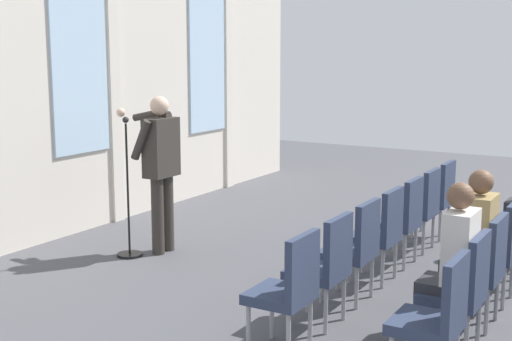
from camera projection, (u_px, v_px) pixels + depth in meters
rear_partition at (78, 74)px, 8.67m from camera, size 10.29×0.14×3.89m
speaker at (160, 163)px, 7.85m from camera, size 0.50×0.69×1.76m
mic_stand at (129, 227)px, 7.80m from camera, size 0.28×0.28×1.55m
chair_r0_c0 at (289, 285)px, 5.27m from camera, size 0.46×0.44×0.94m
chair_r0_c1 at (325, 263)px, 5.81m from camera, size 0.46×0.44×0.94m
chair_r0_c2 at (356, 245)px, 6.36m from camera, size 0.46×0.44×0.94m
chair_r0_c3 at (381, 229)px, 6.90m from camera, size 0.46×0.44×0.94m
chair_r0_c4 at (403, 216)px, 7.45m from camera, size 0.46×0.44×0.94m
chair_r0_c5 at (421, 205)px, 7.99m from camera, size 0.46×0.44×0.94m
chair_r0_c6 at (438, 195)px, 8.54m from camera, size 0.46×0.44×0.94m
chair_r1_c0 at (437, 314)px, 4.71m from camera, size 0.46×0.44×0.94m
chair_r1_c1 at (462, 286)px, 5.25m from camera, size 0.46×0.44×0.94m
audience_r1_c1 at (453, 259)px, 5.26m from camera, size 0.36×0.39×1.32m
chair_r1_c2 at (483, 264)px, 5.80m from camera, size 0.46×0.44×0.94m
audience_r1_c2 at (474, 239)px, 5.81m from camera, size 0.36×0.39×1.32m
chair_r1_c3 at (499, 245)px, 6.34m from camera, size 0.46×0.44×0.94m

